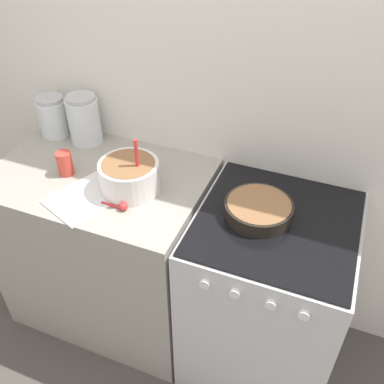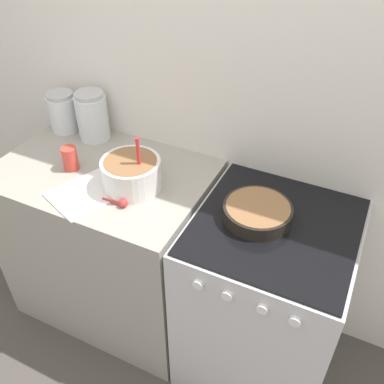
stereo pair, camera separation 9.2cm
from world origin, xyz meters
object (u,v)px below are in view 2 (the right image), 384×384
Objects in this scene: mixing_bowl at (131,172)px; tin_can at (70,158)px; baking_pan at (257,212)px; storage_jar_middle at (93,119)px; stove at (264,299)px; storage_jar_left at (64,114)px.

mixing_bowl reaches higher than tin_can.
mixing_bowl is 0.55m from baking_pan.
mixing_bowl is 0.47m from storage_jar_middle.
baking_pan is 0.96m from storage_jar_middle.
storage_jar_middle is at bearing 166.34° from baking_pan.
mixing_bowl is 1.06× the size of storage_jar_middle.
baking_pan is at bearing 177.05° from stove.
storage_jar_left is 0.37m from tin_can.
tin_can is (-0.86, -0.05, 0.02)m from baking_pan.
storage_jar_left is at bearing 154.95° from mixing_bowl.
baking_pan is at bearing 4.15° from mixing_bowl.
stove is at bearing 2.48° from tin_can.
storage_jar_middle is at bearing -0.00° from storage_jar_left.
mixing_bowl reaches higher than storage_jar_middle.
storage_jar_left reaches higher than tin_can.
mixing_bowl is at bearing -176.77° from stove.
tin_can is at bearing -76.43° from storage_jar_middle.
tin_can is (-0.32, -0.01, -0.02)m from mixing_bowl.
storage_jar_left is at bearing 180.00° from storage_jar_middle.
baking_pan is 1.34× the size of storage_jar_left.
storage_jar_middle is (-0.38, 0.26, 0.03)m from mixing_bowl.
mixing_bowl is (-0.62, -0.04, 0.53)m from stove.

